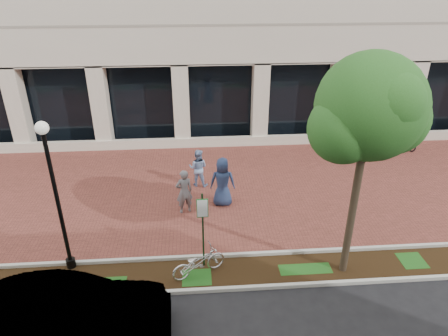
{
  "coord_description": "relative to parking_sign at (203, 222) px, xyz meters",
  "views": [
    {
      "loc": [
        -1.34,
        -14.65,
        8.25
      ],
      "look_at": [
        -0.28,
        -0.8,
        1.35
      ],
      "focal_mm": 32.0,
      "sensor_mm": 36.0,
      "label": 1
    }
  ],
  "objects": [
    {
      "name": "curb_street_side",
      "position": [
        1.21,
        -1.14,
        -1.56
      ],
      "size": [
        40.0,
        0.12,
        0.12
      ],
      "primitive_type": "cube",
      "color": "beige",
      "rests_on": "ground"
    },
    {
      "name": "bike_rack_cluster",
      "position": [
        8.95,
        8.53,
        -1.13
      ],
      "size": [
        4.21,
        1.92,
        1.06
      ],
      "rotation": [
        0.0,
        0.0,
        0.03
      ],
      "color": "black",
      "rests_on": "ground"
    },
    {
      "name": "sedan_near_curb",
      "position": [
        -3.41,
        -2.69,
        -0.79
      ],
      "size": [
        5.11,
        1.98,
        1.66
      ],
      "primitive_type": "imported",
      "rotation": [
        0.0,
        0.0,
        1.62
      ],
      "color": "#A8A8AD",
      "rests_on": "ground"
    },
    {
      "name": "pedestrian_left",
      "position": [
        -0.62,
        3.14,
        -0.74
      ],
      "size": [
        0.74,
        0.6,
        1.76
      ],
      "primitive_type": "imported",
      "rotation": [
        0.0,
        0.0,
        3.46
      ],
      "color": "slate",
      "rests_on": "ground"
    },
    {
      "name": "locked_bicycle",
      "position": [
        -0.16,
        -0.37,
        -1.17
      ],
      "size": [
        1.81,
        1.24,
        0.9
      ],
      "primitive_type": "imported",
      "rotation": [
        0.0,
        0.0,
        1.99
      ],
      "color": "silver",
      "rests_on": "ground"
    },
    {
      "name": "pedestrian_mid",
      "position": [
        -0.07,
        5.22,
        -0.81
      ],
      "size": [
        0.92,
        0.79,
        1.64
      ],
      "primitive_type": "imported",
      "rotation": [
        0.0,
        0.0,
        2.9
      ],
      "color": "#839BC4",
      "rests_on": "ground"
    },
    {
      "name": "street_tree",
      "position": [
        4.29,
        -0.49,
        3.38
      ],
      "size": [
        3.32,
        2.77,
        6.58
      ],
      "color": "#413425",
      "rests_on": "ground"
    },
    {
      "name": "brick_plaza",
      "position": [
        1.21,
        4.86,
        -1.62
      ],
      "size": [
        40.0,
        9.0,
        0.01
      ],
      "primitive_type": "cube",
      "color": "brown",
      "rests_on": "ground"
    },
    {
      "name": "parking_sign",
      "position": [
        0.0,
        0.0,
        0.0
      ],
      "size": [
        0.34,
        0.07,
        2.57
      ],
      "rotation": [
        0.0,
        0.0,
        0.03
      ],
      "color": "#133419",
      "rests_on": "ground"
    },
    {
      "name": "pedestrian_right",
      "position": [
        0.84,
        3.59,
        -0.64
      ],
      "size": [
        1.01,
        0.7,
        1.97
      ],
      "primitive_type": "imported",
      "rotation": [
        0.0,
        0.0,
        3.06
      ],
      "color": "navy",
      "rests_on": "ground"
    },
    {
      "name": "bollard",
      "position": [
        7.67,
        6.55,
        -1.1
      ],
      "size": [
        0.12,
        0.12,
        1.03
      ],
      "color": "silver",
      "rests_on": "ground"
    },
    {
      "name": "curb_plaza_side",
      "position": [
        1.21,
        0.36,
        -1.56
      ],
      "size": [
        40.0,
        0.12,
        0.12
      ],
      "primitive_type": "cube",
      "color": "beige",
      "rests_on": "ground"
    },
    {
      "name": "lamppost",
      "position": [
        -4.1,
        0.26,
        1.05
      ],
      "size": [
        0.36,
        0.36,
        4.76
      ],
      "color": "black",
      "rests_on": "ground"
    },
    {
      "name": "ground",
      "position": [
        1.21,
        4.86,
        -1.62
      ],
      "size": [
        120.0,
        120.0,
        0.0
      ],
      "primitive_type": "plane",
      "color": "black",
      "rests_on": "ground"
    },
    {
      "name": "planting_strip",
      "position": [
        1.21,
        -0.39,
        -1.62
      ],
      "size": [
        40.0,
        1.5,
        0.01
      ],
      "primitive_type": "cube",
      "color": "black",
      "rests_on": "ground"
    }
  ]
}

